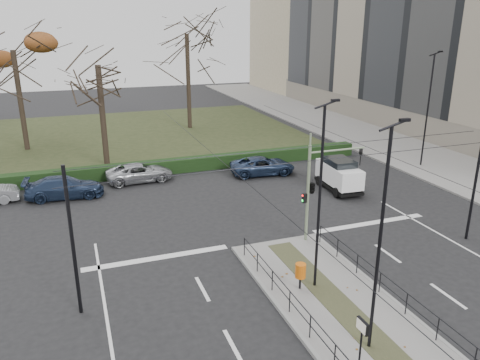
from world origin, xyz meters
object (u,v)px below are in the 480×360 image
object	(u,v)px
traffic_light	(313,186)
parked_car_fifth	(263,166)
litter_bin	(300,271)
parked_car_fourth	(140,173)
rust_tree	(13,50)
bare_tree_near	(99,73)
white_van	(339,174)
streetlamp_median_near	(380,240)
streetlamp_sidewalk	(428,109)
parked_car_third	(64,187)
bare_tree_center	(187,41)
streetlamp_median_far	(320,197)
info_panel	(362,333)

from	to	relation	value
traffic_light	parked_car_fifth	bearing A→B (deg)	79.84
litter_bin	parked_car_fifth	bearing A→B (deg)	72.94
litter_bin	parked_car_fourth	size ratio (longest dim) A/B	0.25
rust_tree	bare_tree_near	xyz separation A→B (m)	(6.22, -7.37, -1.37)
white_van	litter_bin	bearing A→B (deg)	-128.10
streetlamp_median_near	streetlamp_sidewalk	bearing A→B (deg)	45.82
streetlamp_median_near	parked_car_third	bearing A→B (deg)	116.64
bare_tree_center	streetlamp_median_far	bearing A→B (deg)	-94.99
parked_car_third	parked_car_fourth	size ratio (longest dim) A/B	1.04
streetlamp_sidewalk	parked_car_fourth	xyz separation A→B (m)	(-21.31, 3.92, -3.90)
info_panel	rust_tree	xyz separation A→B (m)	(-11.61, 34.19, 6.85)
info_panel	bare_tree_near	distance (m)	27.90
litter_bin	white_van	world-z (taller)	white_van
streetlamp_sidewalk	parked_car_fifth	world-z (taller)	streetlamp_sidewalk
traffic_light	white_van	bearing A→B (deg)	49.22
rust_tree	streetlamp_median_far	bearing A→B (deg)	-65.97
traffic_light	streetlamp_median_far	xyz separation A→B (m)	(-1.98, -4.08, 1.09)
rust_tree	bare_tree_near	distance (m)	9.74
traffic_light	info_panel	distance (m)	9.94
parked_car_third	rust_tree	world-z (taller)	rust_tree
info_panel	streetlamp_median_near	world-z (taller)	streetlamp_median_near
parked_car_third	parked_car_fifth	world-z (taller)	parked_car_third
white_van	parked_car_fifth	size ratio (longest dim) A/B	0.85
streetlamp_median_far	parked_car_fifth	world-z (taller)	streetlamp_median_far
info_panel	streetlamp_median_near	size ratio (longest dim) A/B	0.26
white_van	parked_car_fifth	bearing A→B (deg)	124.96
traffic_light	parked_car_fifth	xyz separation A→B (m)	(2.03, 11.33, -2.39)
streetlamp_sidewalk	parked_car_fourth	distance (m)	22.01
white_van	parked_car_third	bearing A→B (deg)	164.66
streetlamp_median_far	parked_car_fourth	xyz separation A→B (m)	(-4.83, 16.90, -3.50)
parked_car_third	white_van	distance (m)	17.98
rust_tree	traffic_light	bearing A→B (deg)	-59.10
traffic_light	streetlamp_sidewalk	world-z (taller)	streetlamp_sidewalk
parked_car_fourth	bare_tree_center	xyz separation A→B (m)	(7.70, 16.01, 8.36)
parked_car_fourth	streetlamp_median_near	bearing A→B (deg)	-170.29
parked_car_third	litter_bin	bearing A→B (deg)	-144.58
parked_car_fourth	white_van	distance (m)	13.90
parked_car_fifth	white_van	bearing A→B (deg)	-139.82
traffic_light	bare_tree_center	bearing A→B (deg)	88.22
streetlamp_median_near	white_van	world-z (taller)	streetlamp_median_near
parked_car_third	parked_car_fourth	world-z (taller)	parked_car_third
bare_tree_near	info_panel	bearing A→B (deg)	-78.65
info_panel	parked_car_fifth	bearing A→B (deg)	75.51
litter_bin	parked_car_third	size ratio (longest dim) A/B	0.24
traffic_light	streetlamp_median_near	bearing A→B (deg)	-104.53
rust_tree	parked_car_third	bearing A→B (deg)	-77.46
rust_tree	parked_car_fourth	bearing A→B (deg)	-56.17
litter_bin	streetlamp_median_near	distance (m)	5.27
bare_tree_center	parked_car_fifth	xyz separation A→B (m)	(1.14, -17.50, -8.35)
streetlamp_sidewalk	white_van	bearing A→B (deg)	-164.34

